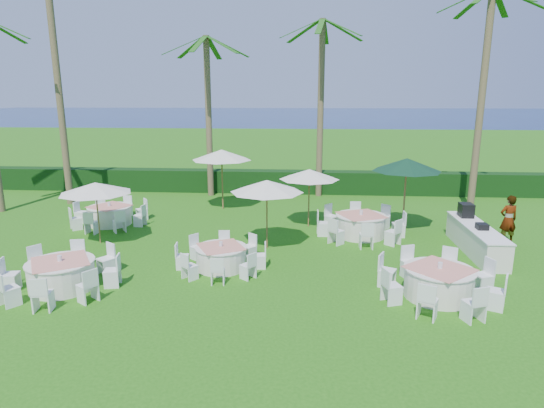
{
  "coord_description": "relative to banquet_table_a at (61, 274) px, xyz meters",
  "views": [
    {
      "loc": [
        2.84,
        -12.45,
        5.24
      ],
      "look_at": [
        1.64,
        3.84,
        1.3
      ],
      "focal_mm": 30.0,
      "sensor_mm": 36.0,
      "label": 1
    }
  ],
  "objects": [
    {
      "name": "ground",
      "position": [
        3.83,
        1.17,
        -0.42
      ],
      "size": [
        120.0,
        120.0,
        0.0
      ],
      "primitive_type": "plane",
      "color": "#1F6010",
      "rests_on": "ground"
    },
    {
      "name": "hedge",
      "position": [
        3.83,
        13.17,
        0.18
      ],
      "size": [
        34.0,
        1.0,
        1.2
      ],
      "primitive_type": "cube",
      "color": "black",
      "rests_on": "ground"
    },
    {
      "name": "ocean",
      "position": [
        3.83,
        103.17,
        -0.42
      ],
      "size": [
        260.0,
        260.0,
        0.0
      ],
      "primitive_type": "plane",
      "color": "#071047",
      "rests_on": "ground"
    },
    {
      "name": "banquet_table_a",
      "position": [
        0.0,
        0.0,
        0.0
      ],
      "size": [
        3.17,
        3.17,
        0.96
      ],
      "color": "silver",
      "rests_on": "ground"
    },
    {
      "name": "banquet_table_b",
      "position": [
        4.14,
        1.81,
        -0.05
      ],
      "size": [
        2.79,
        2.79,
        0.86
      ],
      "color": "silver",
      "rests_on": "ground"
    },
    {
      "name": "banquet_table_c",
      "position": [
        10.26,
        0.19,
        0.01
      ],
      "size": [
        3.15,
        3.15,
        0.97
      ],
      "color": "silver",
      "rests_on": "ground"
    },
    {
      "name": "banquet_table_d",
      "position": [
        -1.35,
        6.32,
        -0.01
      ],
      "size": [
        3.1,
        3.1,
        0.94
      ],
      "color": "silver",
      "rests_on": "ground"
    },
    {
      "name": "banquet_table_f",
      "position": [
        8.82,
        5.47,
        0.02
      ],
      "size": [
        3.31,
        3.31,
        1.0
      ],
      "color": "silver",
      "rests_on": "ground"
    },
    {
      "name": "umbrella_a",
      "position": [
        -0.69,
        3.91,
        1.62
      ],
      "size": [
        2.52,
        2.52,
        2.23
      ],
      "color": "brown",
      "rests_on": "ground"
    },
    {
      "name": "umbrella_b",
      "position": [
        5.39,
        3.82,
        1.79
      ],
      "size": [
        2.52,
        2.52,
        2.42
      ],
      "color": "brown",
      "rests_on": "ground"
    },
    {
      "name": "umbrella_c",
      "position": [
        2.84,
        9.26,
        2.13
      ],
      "size": [
        2.75,
        2.75,
        2.8
      ],
      "color": "brown",
      "rests_on": "ground"
    },
    {
      "name": "umbrella_d",
      "position": [
        6.85,
        6.63,
        1.73
      ],
      "size": [
        2.41,
        2.41,
        2.36
      ],
      "color": "brown",
      "rests_on": "ground"
    },
    {
      "name": "umbrella_green",
      "position": [
        10.56,
        6.28,
        2.21
      ],
      "size": [
        2.65,
        2.65,
        2.88
      ],
      "color": "brown",
      "rests_on": "ground"
    },
    {
      "name": "buffet_table",
      "position": [
        12.52,
        3.95,
        0.08
      ],
      "size": [
        0.84,
        3.99,
        1.42
      ],
      "color": "silver",
      "rests_on": "ground"
    },
    {
      "name": "staff_person",
      "position": [
        13.98,
        4.98,
        0.47
      ],
      "size": [
        0.71,
        0.52,
        1.77
      ],
      "primitive_type": "imported",
      "rotation": [
        0.0,
        0.0,
        3.31
      ],
      "color": "gray",
      "rests_on": "ground"
    },
    {
      "name": "palm_a",
      "position": [
        -4.88,
        9.79,
        5.71
      ],
      "size": [
        4.4,
        4.01,
        11.28
      ],
      "color": "brown",
      "rests_on": "ground"
    },
    {
      "name": "palm_b",
      "position": [
        1.67,
        12.17,
        4.08
      ],
      "size": [
        4.14,
        4.4,
        8.11
      ],
      "color": "brown",
      "rests_on": "ground"
    },
    {
      "name": "palm_d",
      "position": [
        7.41,
        12.47,
        4.48
      ],
      "size": [
        4.17,
        4.4,
        8.88
      ],
      "color": "brown",
      "rests_on": "ground"
    },
    {
      "name": "palm_e",
      "position": [
        14.47,
        10.07,
        4.9
      ],
      "size": [
        4.4,
        4.15,
        9.7
      ],
      "color": "brown",
      "rests_on": "ground"
    }
  ]
}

